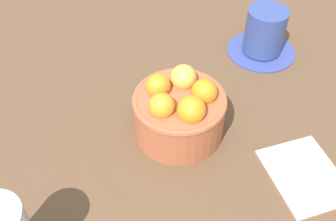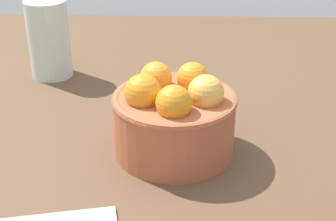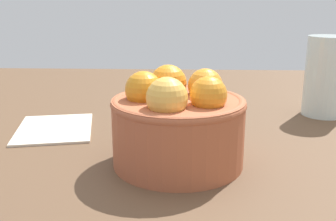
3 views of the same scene
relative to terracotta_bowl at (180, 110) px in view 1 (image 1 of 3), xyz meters
The scene contains 4 objects.
ground_plane 6.34cm from the terracotta_bowl, 67.56° to the left, with size 115.30×106.00×3.69cm, color brown.
terracotta_bowl is the anchor object (origin of this frame).
coffee_cup 25.43cm from the terracotta_bowl, 44.91° to the right, with size 12.70×12.70×8.85cm.
folded_napkin 19.85cm from the terracotta_bowl, 122.03° to the right, with size 11.90×9.47×0.60cm, color beige.
Camera 1 is at (-40.84, 6.22, 46.83)cm, focal length 43.14 mm.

